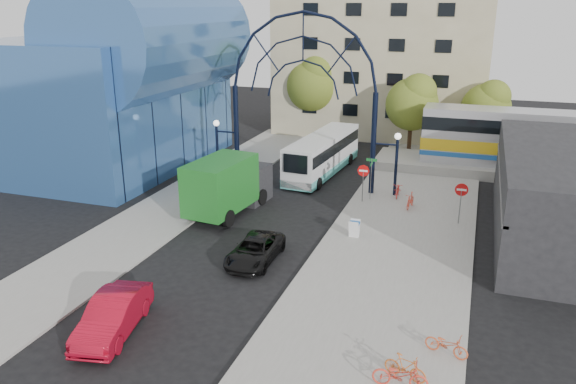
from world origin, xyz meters
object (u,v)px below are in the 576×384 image
at_px(bike_far_c, 400,375).
at_px(bike_far_a, 447,344).
at_px(do_not_enter_sign, 461,194).
at_px(tree_north_b, 314,83).
at_px(tree_north_a, 413,101).
at_px(city_bus, 323,154).
at_px(sandwich_board, 354,227).
at_px(bike_near_b, 410,200).
at_px(tree_north_c, 488,105).
at_px(green_truck, 229,184).
at_px(street_name_sign, 371,170).
at_px(stop_sign, 363,174).
at_px(black_suv, 255,250).
at_px(gateway_arch, 303,65).
at_px(bike_near_a, 398,189).
at_px(red_sedan, 113,315).
at_px(bike_far_b, 405,367).

bearing_deg(bike_far_c, bike_far_a, -31.50).
bearing_deg(bike_far_c, do_not_enter_sign, -6.67).
relative_size(do_not_enter_sign, tree_north_b, 0.31).
xyz_separation_m(do_not_enter_sign, tree_north_a, (-4.88, 15.93, 2.63)).
xyz_separation_m(do_not_enter_sign, bike_far_a, (0.25, -13.78, -1.42)).
height_order(city_bus, bike_far_a, city_bus).
relative_size(sandwich_board, bike_near_b, 0.61).
height_order(tree_north_a, city_bus, tree_north_a).
relative_size(tree_north_c, green_truck, 0.88).
xyz_separation_m(city_bus, bike_far_c, (9.43, -24.06, -0.93)).
distance_m(street_name_sign, bike_far_c, 19.49).
distance_m(stop_sign, do_not_enter_sign, 6.51).
bearing_deg(black_suv, tree_north_b, 99.63).
relative_size(stop_sign, sandwich_board, 2.53).
relative_size(gateway_arch, tree_north_a, 1.95).
height_order(tree_north_a, green_truck, tree_north_a).
bearing_deg(bike_near_a, street_name_sign, -148.04).
height_order(red_sedan, bike_near_b, red_sedan).
xyz_separation_m(gateway_arch, bike_near_b, (7.93, -2.21, -7.95)).
distance_m(street_name_sign, city_bus, 7.06).
distance_m(tree_north_a, tree_north_b, 10.79).
xyz_separation_m(stop_sign, bike_far_b, (5.19, -17.70, -1.41)).
height_order(tree_north_a, tree_north_b, tree_north_b).
relative_size(city_bus, red_sedan, 2.32).
xyz_separation_m(tree_north_a, bike_far_a, (5.13, -29.71, -4.05)).
bearing_deg(city_bus, bike_near_b, -34.14).
relative_size(green_truck, bike_far_b, 4.75).
relative_size(sandwich_board, city_bus, 0.09).
bearing_deg(green_truck, city_bus, 77.93).
height_order(street_name_sign, tree_north_b, tree_north_b).
bearing_deg(city_bus, green_truck, -103.14).
xyz_separation_m(tree_north_a, bike_near_b, (1.81, -14.14, -4.00)).
bearing_deg(bike_far_a, city_bus, 43.01).
distance_m(green_truck, bike_far_a, 18.19).
distance_m(bike_near_a, bike_far_a, 18.12).
distance_m(street_name_sign, bike_near_a, 2.55).
xyz_separation_m(street_name_sign, bike_far_c, (4.70, -18.85, -1.51)).
height_order(street_name_sign, black_suv, street_name_sign).
distance_m(gateway_arch, bike_near_a, 10.50).
height_order(tree_north_c, green_truck, tree_north_c).
xyz_separation_m(bike_far_a, bike_far_c, (-1.35, -2.47, 0.06)).
bearing_deg(do_not_enter_sign, tree_north_a, 107.03).
relative_size(bike_near_b, bike_far_b, 1.05).
distance_m(bike_near_a, bike_far_c, 20.28).
height_order(gateway_arch, bike_near_b, gateway_arch).
bearing_deg(green_truck, tree_north_a, 69.73).
height_order(black_suv, bike_far_b, black_suv).
height_order(stop_sign, bike_near_a, stop_sign).
relative_size(sandwich_board, black_suv, 0.22).
bearing_deg(green_truck, red_sedan, -78.47).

